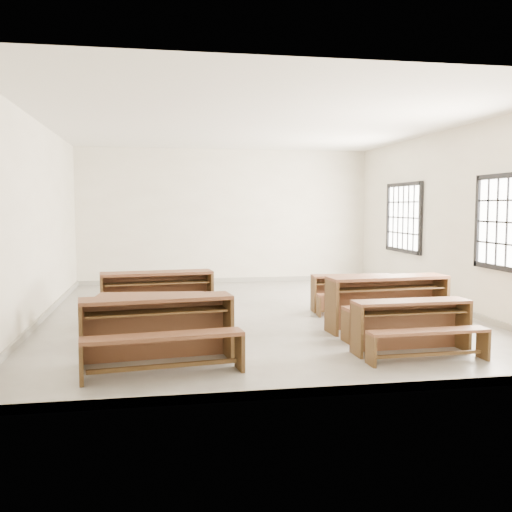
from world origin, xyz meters
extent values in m
plane|color=gray|center=(0.00, 0.00, 0.00)|extent=(8.50, 8.50, 0.00)
cube|color=silver|center=(0.00, 0.00, 3.18)|extent=(7.00, 8.50, 0.05)
cube|color=silver|center=(0.00, 4.22, 1.60)|extent=(7.00, 0.05, 3.20)
cube|color=silver|center=(0.00, -4.22, 1.60)|extent=(7.00, 0.05, 3.20)
cube|color=silver|center=(-3.48, 0.00, 1.60)|extent=(0.05, 8.50, 3.20)
cube|color=silver|center=(3.48, 0.00, 1.60)|extent=(0.05, 8.50, 3.20)
cube|color=gray|center=(0.00, 4.23, 0.05)|extent=(7.00, 0.04, 0.10)
cube|color=gray|center=(0.00, -4.23, 0.05)|extent=(7.00, 0.04, 0.10)
cube|color=gray|center=(-3.48, 0.00, 0.05)|extent=(0.04, 8.50, 0.10)
cube|color=gray|center=(3.48, 0.00, 0.05)|extent=(0.04, 8.50, 0.10)
cube|color=white|center=(3.47, -1.80, 1.60)|extent=(0.02, 1.50, 1.30)
cube|color=black|center=(3.45, -1.80, 2.29)|extent=(0.06, 1.62, 0.08)
cube|color=black|center=(3.45, -1.80, 0.91)|extent=(0.06, 1.62, 0.08)
cube|color=black|center=(3.45, -1.01, 1.60)|extent=(0.06, 0.08, 1.46)
cube|color=white|center=(3.47, 1.80, 1.60)|extent=(0.02, 1.50, 1.30)
cube|color=black|center=(3.45, 1.80, 2.29)|extent=(0.06, 1.62, 0.08)
cube|color=black|center=(3.45, 1.80, 0.91)|extent=(0.06, 1.62, 0.08)
cube|color=black|center=(3.45, 1.01, 1.60)|extent=(0.06, 0.08, 1.46)
cube|color=black|center=(3.45, 2.59, 1.60)|extent=(0.06, 0.08, 1.46)
cube|color=brown|center=(-1.66, -2.78, 0.77)|extent=(1.79, 0.65, 0.04)
cube|color=brown|center=(-1.68, -2.58, 0.37)|extent=(1.75, 0.26, 0.75)
cube|color=#493119|center=(-2.51, -2.88, 0.37)|extent=(0.10, 0.44, 0.75)
cube|color=#493119|center=(-0.81, -2.67, 0.37)|extent=(0.10, 0.44, 0.75)
cube|color=#493119|center=(-1.66, -2.80, 0.61)|extent=(1.65, 0.52, 0.02)
cube|color=brown|center=(-1.59, -3.31, 0.44)|extent=(1.78, 0.52, 0.04)
cube|color=#493119|center=(-2.44, -3.41, 0.21)|extent=(0.08, 0.31, 0.42)
cube|color=#493119|center=(-0.75, -3.21, 0.21)|extent=(0.08, 0.31, 0.42)
cube|color=#493119|center=(-1.59, -3.31, 0.11)|extent=(1.62, 0.25, 0.04)
cube|color=brown|center=(-1.74, -1.58, 0.63)|extent=(1.46, 0.51, 0.04)
cube|color=brown|center=(-1.72, -1.42, 0.30)|extent=(1.43, 0.19, 0.61)
cube|color=#493119|center=(-2.43, -1.50, 0.30)|extent=(0.07, 0.36, 0.61)
cube|color=#493119|center=(-1.04, -1.65, 0.30)|extent=(0.07, 0.36, 0.61)
cube|color=#493119|center=(-1.74, -1.60, 0.50)|extent=(1.34, 0.41, 0.02)
cube|color=brown|center=(-1.78, -2.01, 0.36)|extent=(1.45, 0.40, 0.04)
cube|color=#493119|center=(-2.48, -1.94, 0.17)|extent=(0.06, 0.25, 0.34)
cube|color=#493119|center=(-1.09, -2.09, 0.17)|extent=(0.06, 0.25, 0.34)
cube|color=#493119|center=(-1.78, -2.01, 0.09)|extent=(1.32, 0.18, 0.04)
cube|color=brown|center=(-1.65, -0.26, 0.77)|extent=(1.80, 0.63, 0.04)
cube|color=brown|center=(-1.68, -0.06, 0.38)|extent=(1.76, 0.23, 0.75)
cube|color=#493119|center=(-2.51, -0.35, 0.38)|extent=(0.09, 0.44, 0.75)
cube|color=#493119|center=(-0.80, -0.16, 0.38)|extent=(0.09, 0.44, 0.75)
cube|color=#493119|center=(-1.65, -0.28, 0.62)|extent=(1.66, 0.50, 0.02)
cube|color=brown|center=(-1.60, -0.79, 0.44)|extent=(1.79, 0.50, 0.04)
cube|color=#493119|center=(-2.45, -0.89, 0.21)|extent=(0.08, 0.31, 0.42)
cube|color=#493119|center=(-0.74, -0.70, 0.21)|extent=(0.08, 0.31, 0.42)
cube|color=#493119|center=(-1.60, -0.79, 0.11)|extent=(1.63, 0.23, 0.04)
cube|color=brown|center=(1.48, -2.83, 0.65)|extent=(1.49, 0.41, 0.04)
cube|color=brown|center=(1.48, -2.66, 0.31)|extent=(1.48, 0.08, 0.63)
cube|color=#493119|center=(0.76, -2.85, 0.31)|extent=(0.05, 0.37, 0.63)
cube|color=#493119|center=(2.20, -2.81, 0.31)|extent=(0.05, 0.37, 0.63)
cube|color=#493119|center=(1.48, -2.85, 0.52)|extent=(1.38, 0.31, 0.02)
cube|color=brown|center=(1.49, -3.28, 0.37)|extent=(1.49, 0.30, 0.04)
cube|color=#493119|center=(0.77, -3.30, 0.18)|extent=(0.04, 0.26, 0.35)
cube|color=#493119|center=(2.21, -3.26, 0.18)|extent=(0.04, 0.26, 0.35)
cube|color=#493119|center=(1.49, -3.28, 0.09)|extent=(1.37, 0.08, 0.04)
cube|color=brown|center=(1.70, -1.56, 0.79)|extent=(1.84, 0.59, 0.05)
cube|color=brown|center=(1.68, -1.35, 0.38)|extent=(1.81, 0.19, 0.77)
cube|color=#493119|center=(0.82, -1.63, 0.38)|extent=(0.08, 0.45, 0.77)
cube|color=#493119|center=(2.58, -1.49, 0.38)|extent=(0.08, 0.45, 0.77)
cube|color=#493119|center=(1.70, -1.58, 0.63)|extent=(1.69, 0.47, 0.02)
cube|color=brown|center=(1.74, -2.11, 0.45)|extent=(1.83, 0.46, 0.05)
cube|color=#493119|center=(0.87, -2.18, 0.21)|extent=(0.07, 0.32, 0.43)
cube|color=#493119|center=(2.62, -2.04, 0.21)|extent=(0.07, 0.32, 0.43)
cube|color=#493119|center=(1.74, -2.11, 0.11)|extent=(1.67, 0.19, 0.05)
cube|color=brown|center=(1.72, 0.04, 0.62)|extent=(1.44, 0.44, 0.04)
cube|color=brown|center=(1.73, 0.20, 0.30)|extent=(1.42, 0.13, 0.60)
cube|color=#493119|center=(1.03, 0.08, 0.30)|extent=(0.06, 0.36, 0.60)
cube|color=#493119|center=(2.41, 0.00, 0.30)|extent=(0.06, 0.36, 0.60)
cube|color=#493119|center=(1.72, 0.02, 0.50)|extent=(1.33, 0.35, 0.02)
cube|color=brown|center=(1.70, -0.39, 0.35)|extent=(1.43, 0.34, 0.04)
cube|color=#493119|center=(1.00, -0.35, 0.17)|extent=(0.05, 0.25, 0.34)
cube|color=#493119|center=(2.39, -0.44, 0.17)|extent=(0.05, 0.25, 0.34)
cube|color=#493119|center=(1.70, -0.39, 0.09)|extent=(1.31, 0.13, 0.04)
camera|label=1|loc=(-1.65, -9.44, 1.84)|focal=40.00mm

